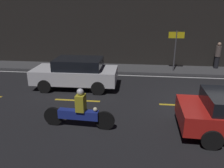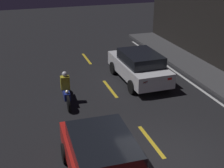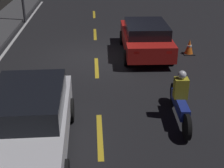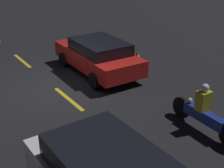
{
  "view_description": "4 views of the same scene",
  "coord_description": "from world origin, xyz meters",
  "px_view_note": "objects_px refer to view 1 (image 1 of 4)",
  "views": [
    {
      "loc": [
        -3.02,
        -8.47,
        3.81
      ],
      "look_at": [
        -3.95,
        -0.34,
        0.94
      ],
      "focal_mm": 35.0,
      "sensor_mm": 36.0,
      "label": 1
    },
    {
      "loc": [
        6.98,
        -4.0,
        5.94
      ],
      "look_at": [
        -3.91,
        -0.43,
        0.96
      ],
      "focal_mm": 50.0,
      "sensor_mm": 36.0,
      "label": 2
    },
    {
      "loc": [
        -12.01,
        0.1,
        4.51
      ],
      "look_at": [
        -4.63,
        -0.36,
        1.01
      ],
      "focal_mm": 50.0,
      "sensor_mm": 36.0,
      "label": 3
    },
    {
      "loc": [
        -9.52,
        4.02,
        4.72
      ],
      "look_at": [
        -2.86,
        -0.5,
        1.11
      ],
      "focal_mm": 50.0,
      "sensor_mm": 36.0,
      "label": 4
    }
  ],
  "objects_px": {
    "pedestrian": "(218,55)",
    "shop_sign": "(176,43)",
    "motorcycle": "(78,112)",
    "sedan_white": "(76,72)"
  },
  "relations": [
    {
      "from": "pedestrian",
      "to": "shop_sign",
      "type": "bearing_deg",
      "value": -161.77
    },
    {
      "from": "motorcycle",
      "to": "pedestrian",
      "type": "relative_size",
      "value": 1.48
    },
    {
      "from": "shop_sign",
      "to": "pedestrian",
      "type": "bearing_deg",
      "value": 18.23
    },
    {
      "from": "pedestrian",
      "to": "shop_sign",
      "type": "distance_m",
      "value": 3.07
    },
    {
      "from": "motorcycle",
      "to": "shop_sign",
      "type": "bearing_deg",
      "value": 62.58
    },
    {
      "from": "sedan_white",
      "to": "pedestrian",
      "type": "xyz_separation_m",
      "value": [
        8.0,
        4.1,
        0.19
      ]
    },
    {
      "from": "motorcycle",
      "to": "pedestrian",
      "type": "distance_m",
      "value": 10.48
    },
    {
      "from": "pedestrian",
      "to": "shop_sign",
      "type": "height_order",
      "value": "shop_sign"
    },
    {
      "from": "sedan_white",
      "to": "shop_sign",
      "type": "bearing_deg",
      "value": -149.29
    },
    {
      "from": "motorcycle",
      "to": "shop_sign",
      "type": "relative_size",
      "value": 1.01
    }
  ]
}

